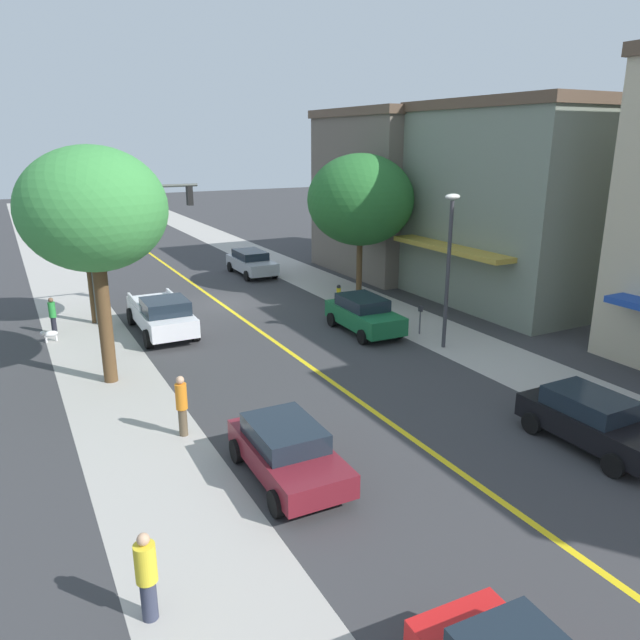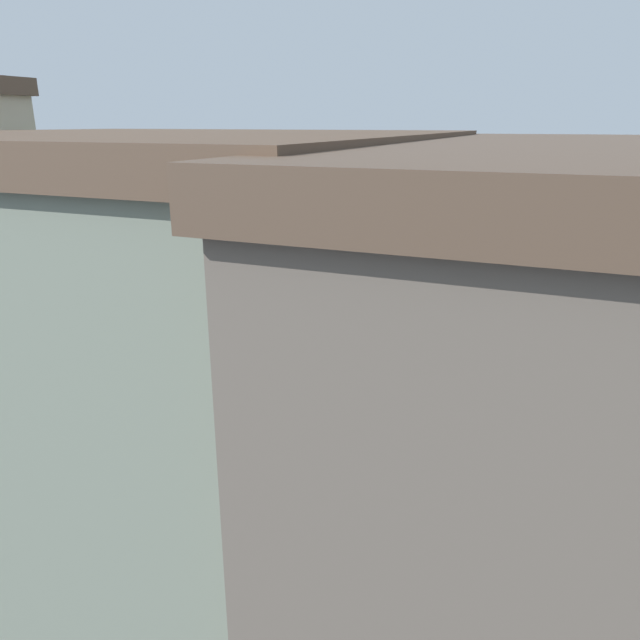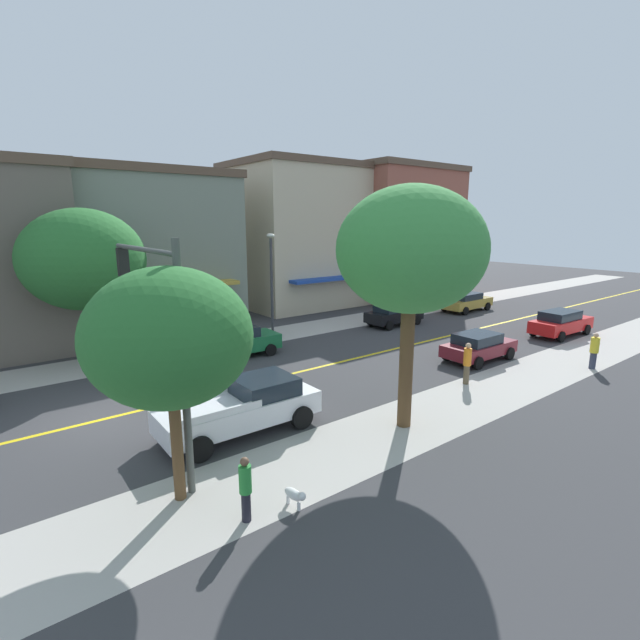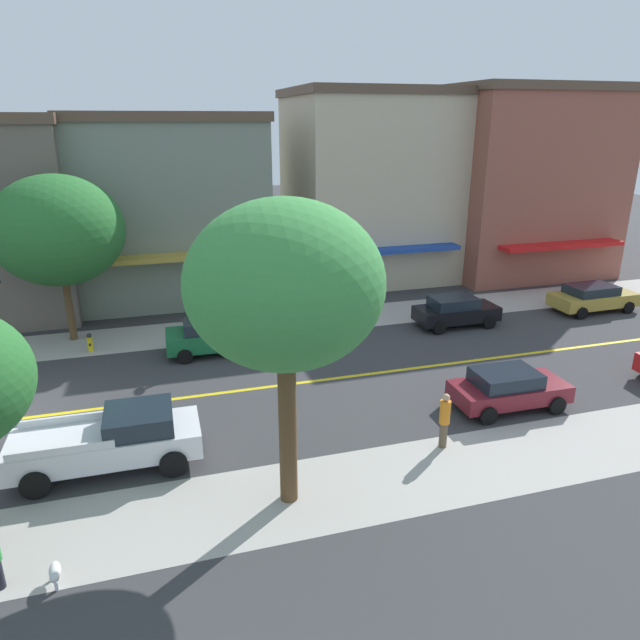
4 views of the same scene
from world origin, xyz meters
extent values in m
plane|color=#38383A|center=(0.00, 0.00, 0.00)|extent=(140.00, 140.00, 0.00)
cube|color=#ADA8A0|center=(-6.97, 0.00, 0.00)|extent=(3.45, 126.00, 0.01)
cube|color=yellow|center=(0.00, 0.00, 0.00)|extent=(0.20, 126.00, 0.00)
cube|color=gray|center=(-15.16, 6.50, 4.85)|extent=(9.85, 10.20, 9.71)
cube|color=brown|center=(-15.16, 6.50, 9.96)|extent=(10.15, 10.50, 0.50)
cube|color=#B29338|center=(-9.61, 6.50, 3.19)|extent=(1.25, 7.75, 0.24)
cube|color=beige|center=(-15.16, 19.01, 5.56)|extent=(8.80, 9.80, 11.12)
cube|color=brown|center=(-15.16, 19.01, 11.37)|extent=(9.10, 10.10, 0.50)
cube|color=#1E429E|center=(-10.23, 19.01, 2.65)|extent=(1.06, 7.45, 0.24)
cube|color=#935142|center=(-15.16, 28.96, 5.69)|extent=(11.88, 10.61, 11.37)
cube|color=brown|center=(-15.16, 28.96, 11.62)|extent=(12.18, 10.91, 0.50)
cube|color=red|center=(-8.60, 28.96, 2.65)|extent=(1.24, 8.07, 0.24)
cylinder|color=brown|center=(6.97, 8.20, 2.14)|extent=(0.48, 0.48, 4.28)
ellipsoid|color=#3D8E42|center=(6.97, 8.20, 6.11)|extent=(4.87, 4.87, 4.14)
cylinder|color=brown|center=(-7.66, 1.29, 1.51)|extent=(0.32, 0.32, 3.02)
ellipsoid|color=#286B2D|center=(-7.66, 1.29, 5.18)|extent=(5.77, 5.77, 4.90)
cylinder|color=yellow|center=(-5.85, 2.17, 0.34)|extent=(0.24, 0.24, 0.67)
sphere|color=#232328|center=(-5.85, 2.17, 0.74)|extent=(0.22, 0.22, 0.22)
cylinder|color=#232328|center=(-6.02, 2.17, 0.37)|extent=(0.10, 0.10, 0.10)
cylinder|color=#232328|center=(-5.68, 2.17, 0.37)|extent=(0.10, 0.10, 0.10)
cylinder|color=#4C4C51|center=(-6.12, 8.98, 0.52)|extent=(0.07, 0.07, 1.05)
cube|color=#2D2D33|center=(-6.12, 8.98, 1.18)|extent=(0.12, 0.18, 0.26)
cylinder|color=#38383D|center=(-5.95, 10.86, 3.02)|extent=(0.16, 0.16, 6.03)
ellipsoid|color=silver|center=(-5.95, 10.86, 6.18)|extent=(0.70, 0.36, 0.24)
cube|color=black|center=(-4.19, 19.52, 0.66)|extent=(1.75, 4.14, 0.69)
cube|color=#19232D|center=(-4.19, 19.32, 1.26)|extent=(1.54, 2.24, 0.51)
cylinder|color=black|center=(-5.06, 20.88, 0.32)|extent=(0.22, 0.64, 0.64)
cylinder|color=black|center=(-3.32, 20.89, 0.32)|extent=(0.22, 0.64, 0.64)
cylinder|color=black|center=(-5.06, 18.16, 0.32)|extent=(0.22, 0.64, 0.64)
cylinder|color=black|center=(-3.32, 18.16, 0.32)|extent=(0.22, 0.64, 0.64)
cube|color=#196638|center=(-4.10, 7.58, 0.70)|extent=(1.95, 4.36, 0.76)
cube|color=#19232D|center=(-4.11, 7.36, 1.34)|extent=(1.67, 2.38, 0.51)
cylinder|color=black|center=(-4.96, 9.03, 0.32)|extent=(0.24, 0.65, 0.64)
cylinder|color=black|center=(-3.15, 8.97, 0.32)|extent=(0.24, 0.65, 0.64)
cylinder|color=black|center=(-5.05, 6.19, 0.32)|extent=(0.24, 0.65, 0.64)
cylinder|color=black|center=(-3.24, 6.13, 0.32)|extent=(0.24, 0.65, 0.64)
cube|color=maroon|center=(4.06, 17.03, 0.62)|extent=(1.89, 4.15, 0.61)
cube|color=#19232D|center=(4.06, 16.82, 1.18)|extent=(1.64, 2.25, 0.50)
cylinder|color=black|center=(3.18, 18.41, 0.32)|extent=(0.23, 0.64, 0.64)
cylinder|color=black|center=(5.00, 18.37, 0.32)|extent=(0.23, 0.64, 0.64)
cylinder|color=black|center=(3.13, 15.69, 0.32)|extent=(0.23, 0.64, 0.64)
cylinder|color=black|center=(4.95, 15.65, 0.32)|extent=(0.23, 0.64, 0.64)
cube|color=#B29338|center=(-4.22, 27.80, 0.65)|extent=(2.01, 4.68, 0.67)
cube|color=#19232D|center=(-4.21, 27.57, 1.22)|extent=(1.73, 2.54, 0.47)
cylinder|color=black|center=(-5.20, 29.31, 0.32)|extent=(0.24, 0.65, 0.64)
cylinder|color=black|center=(-3.31, 29.36, 0.32)|extent=(0.24, 0.65, 0.64)
cylinder|color=black|center=(-5.13, 26.25, 0.32)|extent=(0.24, 0.65, 0.64)
cylinder|color=black|center=(-3.23, 26.30, 0.32)|extent=(0.24, 0.65, 0.64)
cube|color=silver|center=(3.95, 3.40, 0.78)|extent=(2.04, 5.44, 0.76)
cube|color=#19232D|center=(3.96, 4.37, 1.46)|extent=(1.85, 1.97, 0.60)
cube|color=silver|center=(3.03, 2.32, 1.28)|extent=(0.13, 2.82, 0.24)
cube|color=silver|center=(4.85, 2.30, 1.28)|extent=(0.13, 2.82, 0.24)
cylinder|color=black|center=(2.98, 5.25, 0.40)|extent=(0.29, 0.80, 0.80)
cylinder|color=black|center=(4.96, 5.23, 0.40)|extent=(0.29, 0.80, 0.80)
cylinder|color=black|center=(2.94, 1.56, 0.40)|extent=(0.29, 0.80, 0.80)
cylinder|color=black|center=(4.92, 1.54, 0.40)|extent=(0.29, 0.80, 0.80)
cylinder|color=brown|center=(5.80, 13.49, 0.42)|extent=(0.25, 0.25, 0.85)
cylinder|color=orange|center=(5.80, 13.49, 1.23)|extent=(0.34, 0.34, 0.77)
sphere|color=tan|center=(5.80, 13.49, 1.74)|extent=(0.24, 0.24, 0.24)
ellipsoid|color=silver|center=(8.47, 2.47, 0.36)|extent=(0.61, 0.33, 0.26)
sphere|color=silver|center=(8.79, 2.51, 0.44)|extent=(0.20, 0.20, 0.20)
cylinder|color=silver|center=(8.68, 2.50, 0.12)|extent=(0.09, 0.09, 0.23)
cylinder|color=silver|center=(8.27, 2.45, 0.12)|extent=(0.09, 0.09, 0.23)
camera|label=1|loc=(9.72, 29.45, 8.33)|focal=33.81mm
camera|label=2|loc=(-24.55, -0.93, 10.38)|focal=33.08mm
camera|label=3|loc=(16.97, -3.24, 7.02)|focal=25.69mm
camera|label=4|loc=(19.91, 5.23, 9.86)|focal=32.22mm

